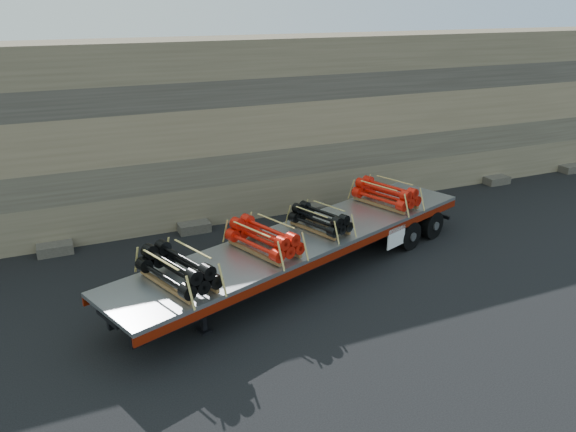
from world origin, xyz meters
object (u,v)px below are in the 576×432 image
(bundle_front, at_px, (178,270))
(bundle_midfront, at_px, (264,239))
(trailer, at_px, (305,255))
(bundle_midrear, at_px, (320,220))
(bundle_rear, at_px, (386,194))

(bundle_front, bearing_deg, bundle_midfront, -0.00)
(trailer, xyz_separation_m, bundle_midfront, (-1.62, -0.59, 1.09))
(bundle_midrear, bearing_deg, bundle_front, 180.00)
(bundle_midrear, bearing_deg, bundle_rear, -0.00)
(bundle_rear, bearing_deg, trailer, 180.00)
(trailer, xyz_separation_m, bundle_midrear, (0.65, 0.23, 1.03))
(bundle_front, height_order, bundle_midrear, bundle_front)
(bundle_midfront, bearing_deg, bundle_front, 180.00)
(bundle_front, relative_size, bundle_midrear, 1.19)
(trailer, distance_m, bundle_front, 4.84)
(bundle_midfront, bearing_deg, trailer, 0.00)
(trailer, relative_size, bundle_midfront, 5.93)
(bundle_front, height_order, bundle_rear, bundle_front)
(bundle_front, height_order, bundle_midfront, bundle_front)
(trailer, xyz_separation_m, bundle_front, (-4.44, -1.60, 1.10))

